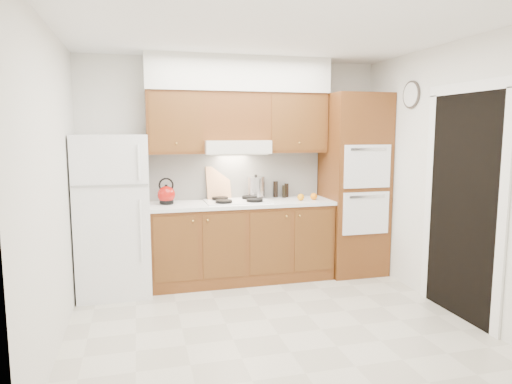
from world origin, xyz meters
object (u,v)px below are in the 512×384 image
fridge (114,215)px  kettle (166,195)px  oven_cabinet (354,185)px  stock_pot (256,187)px

fridge → kettle: fridge is taller
fridge → oven_cabinet: (2.85, 0.03, 0.24)m
fridge → stock_pot: 1.68m
fridge → oven_cabinet: bearing=0.7°
stock_pot → fridge: bearing=-171.6°
oven_cabinet → stock_pot: size_ratio=9.68×
fridge → oven_cabinet: 2.86m
oven_cabinet → stock_pot: (-1.19, 0.21, -0.02)m
oven_cabinet → fridge: bearing=-179.3°
oven_cabinet → stock_pot: oven_cabinet is taller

